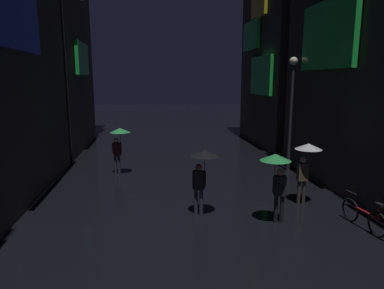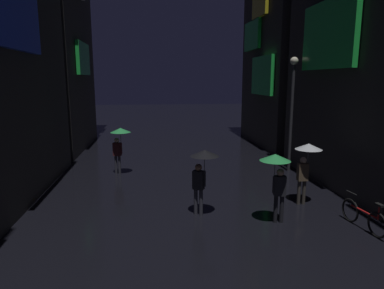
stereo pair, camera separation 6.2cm
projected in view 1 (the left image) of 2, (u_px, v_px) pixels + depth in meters
building_right_far at (289, 26)px, 21.75m from camera, size 4.25×7.68×15.22m
pedestrian_foreground_right_black at (203, 164)px, 10.58m from camera, size 0.90×0.90×2.12m
pedestrian_midstreet_centre_clear at (306, 157)px, 11.59m from camera, size 0.90×0.90×2.12m
pedestrian_near_crossing_green at (119, 138)px, 15.31m from camera, size 0.90×0.90×2.12m
pedestrian_far_right_green at (277, 169)px, 10.00m from camera, size 0.90×0.90×2.12m
bicycle_parked_at_storefront at (363, 216)px, 9.81m from camera, size 0.27×1.81×0.96m
streetlamp_right_far at (291, 101)px, 15.58m from camera, size 0.36×0.36×5.24m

